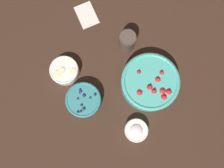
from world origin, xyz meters
The scene contains 7 objects.
ground_plane centered at (0.00, 0.00, 0.00)m, with size 4.00×4.00×0.00m, color #382319.
bowl_strawberries centered at (-0.16, -0.12, 0.05)m, with size 0.26×0.26×0.10m.
bowl_blueberries centered at (-0.01, 0.16, 0.03)m, with size 0.16×0.16×0.06m.
bowl_bananas centered at (0.16, 0.13, 0.03)m, with size 0.13×0.13×0.05m.
bowl_cream centered at (-0.27, 0.08, 0.03)m, with size 0.11×0.11×0.05m.
jar_chocolate centered at (0.05, -0.18, 0.05)m, with size 0.08×0.08×0.11m.
napkin centered at (0.31, -0.14, 0.00)m, with size 0.15×0.13×0.01m.
Camera 1 is at (-0.17, 0.13, 1.03)m, focal length 35.00 mm.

